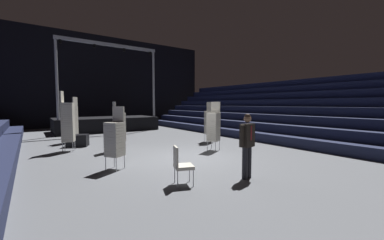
% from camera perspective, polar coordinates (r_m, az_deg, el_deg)
% --- Properties ---
extents(ground_plane, '(22.00, 30.00, 0.10)m').
position_cam_1_polar(ground_plane, '(8.64, -1.52, -9.49)').
color(ground_plane, '#515459').
extents(arena_end_wall, '(22.00, 0.30, 8.00)m').
position_cam_1_polar(arena_end_wall, '(22.60, -23.20, 8.81)').
color(arena_end_wall, black).
rests_on(arena_end_wall, ground_plane).
extents(bleacher_bank_right, '(6.00, 24.00, 3.60)m').
position_cam_1_polar(bleacher_bank_right, '(14.96, 22.72, 3.03)').
color(bleacher_bank_right, '#191E38').
rests_on(bleacher_bank_right, ground_plane).
extents(stage_riser, '(6.87, 3.27, 6.03)m').
position_cam_1_polar(stage_riser, '(18.30, -20.13, -0.59)').
color(stage_riser, black).
rests_on(stage_riser, ground_plane).
extents(man_with_tie, '(0.57, 0.30, 1.71)m').
position_cam_1_polar(man_with_tie, '(6.30, 13.32, -5.23)').
color(man_with_tie, black).
rests_on(man_with_tie, ground_plane).
extents(chair_stack_front_left, '(0.58, 0.58, 2.05)m').
position_cam_1_polar(chair_stack_front_left, '(9.85, 5.28, -1.51)').
color(chair_stack_front_left, '#B2B5BA').
rests_on(chair_stack_front_left, ground_plane).
extents(chair_stack_front_right, '(0.61, 0.61, 1.88)m').
position_cam_1_polar(chair_stack_front_right, '(7.35, -18.27, -4.20)').
color(chair_stack_front_right, '#B2B5BA').
rests_on(chair_stack_front_right, ground_plane).
extents(chair_stack_mid_left, '(0.48, 0.48, 2.05)m').
position_cam_1_polar(chair_stack_mid_left, '(10.28, -17.30, -1.44)').
color(chair_stack_mid_left, '#B2B5BA').
rests_on(chair_stack_mid_left, ground_plane).
extents(chair_stack_mid_right, '(0.57, 0.57, 2.05)m').
position_cam_1_polar(chair_stack_mid_right, '(12.07, 4.26, -0.50)').
color(chair_stack_mid_right, '#B2B5BA').
rests_on(chair_stack_mid_right, ground_plane).
extents(chair_stack_mid_centre, '(0.62, 0.62, 2.31)m').
position_cam_1_polar(chair_stack_mid_centre, '(13.32, -27.21, 0.04)').
color(chair_stack_mid_centre, '#B2B5BA').
rests_on(chair_stack_mid_centre, ground_plane).
extents(chair_stack_rear_left, '(0.56, 0.56, 2.48)m').
position_cam_1_polar(chair_stack_rear_left, '(10.89, -28.00, -0.32)').
color(chair_stack_rear_left, '#B2B5BA').
rests_on(chair_stack_rear_left, ground_plane).
extents(equipment_road_case, '(1.07, 0.91, 0.55)m').
position_cam_1_polar(equipment_road_case, '(12.06, -26.13, -4.49)').
color(equipment_road_case, black).
rests_on(equipment_road_case, ground_plane).
extents(loose_chair_near_man, '(0.56, 0.56, 0.95)m').
position_cam_1_polar(loose_chair_near_man, '(5.73, -2.73, -10.44)').
color(loose_chair_near_man, '#B2B5BA').
rests_on(loose_chair_near_man, ground_plane).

